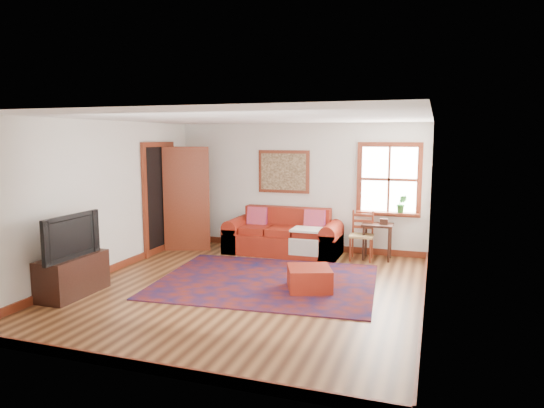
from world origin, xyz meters
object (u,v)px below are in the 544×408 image
(red_ottoman, at_px, (309,279))
(media_cabinet, at_px, (73,275))
(red_leather_sofa, at_px, (284,238))
(side_table, at_px, (377,230))
(ladder_back_chair, at_px, (362,233))

(red_ottoman, relative_size, media_cabinet, 0.59)
(red_leather_sofa, xyz_separation_m, side_table, (1.77, 0.06, 0.26))
(side_table, bearing_deg, red_leather_sofa, -177.94)
(side_table, bearing_deg, media_cabinet, -138.16)
(red_leather_sofa, distance_m, media_cabinet, 3.98)
(media_cabinet, bearing_deg, ladder_back_chair, 43.24)
(ladder_back_chair, bearing_deg, red_ottoman, -102.13)
(red_ottoman, xyz_separation_m, side_table, (0.72, 2.18, 0.37))
(red_leather_sofa, relative_size, side_table, 3.33)
(red_ottoman, bearing_deg, ladder_back_chair, 56.49)
(red_ottoman, bearing_deg, side_table, 50.32)
(red_ottoman, height_order, media_cabinet, media_cabinet)
(red_leather_sofa, distance_m, side_table, 1.79)
(red_ottoman, height_order, side_table, side_table)
(ladder_back_chair, bearing_deg, red_leather_sofa, 179.36)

